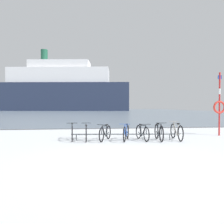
{
  "coord_description": "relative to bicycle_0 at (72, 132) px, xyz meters",
  "views": [
    {
      "loc": [
        -1.26,
        -6.57,
        1.55
      ],
      "look_at": [
        0.51,
        7.12,
        1.21
      ],
      "focal_mm": 38.82,
      "sensor_mm": 36.0,
      "label": 1
    }
  ],
  "objects": [
    {
      "name": "bike_rack",
      "position": [
        2.29,
        -0.37,
        -0.1
      ],
      "size": [
        4.67,
        0.52,
        0.31
      ],
      "color": "#4C5156",
      "rests_on": "ground"
    },
    {
      "name": "rescue_post",
      "position": [
        7.61,
        0.79,
        1.22
      ],
      "size": [
        0.69,
        0.1,
        3.31
      ],
      "color": "red",
      "rests_on": "ground"
    },
    {
      "name": "bicycle_5",
      "position": [
        3.88,
        -0.58,
        0.0
      ],
      "size": [
        0.46,
        1.68,
        0.83
      ],
      "color": "black",
      "rests_on": "ground"
    },
    {
      "name": "bicycle_6",
      "position": [
        4.75,
        -0.48,
        0.0
      ],
      "size": [
        0.46,
        1.79,
        0.83
      ],
      "color": "black",
      "rests_on": "ground"
    },
    {
      "name": "ferry_ship",
      "position": [
        -5.88,
        74.87,
        6.74
      ],
      "size": [
        46.39,
        19.46,
        21.18
      ],
      "color": "#232D47",
      "rests_on": "ground"
    },
    {
      "name": "bicycle_0",
      "position": [
        0.0,
        0.0,
        0.0
      ],
      "size": [
        0.46,
        1.76,
        0.82
      ],
      "color": "black",
      "rests_on": "ground"
    },
    {
      "name": "bicycle_2",
      "position": [
        1.48,
        -0.32,
        -0.03
      ],
      "size": [
        0.74,
        1.55,
        0.76
      ],
      "color": "black",
      "rests_on": "ground"
    },
    {
      "name": "ground",
      "position": [
        1.66,
        49.39,
        -0.41
      ],
      "size": [
        80.0,
        132.0,
        0.08
      ],
      "color": "silver"
    },
    {
      "name": "bicycle_1",
      "position": [
        0.63,
        -0.19,
        -0.02
      ],
      "size": [
        0.46,
        1.72,
        0.77
      ],
      "color": "black",
      "rests_on": "ground"
    },
    {
      "name": "bicycle_3",
      "position": [
        2.41,
        -0.4,
        -0.02
      ],
      "size": [
        0.66,
        1.68,
        0.78
      ],
      "color": "black",
      "rests_on": "ground"
    },
    {
      "name": "bicycle_4",
      "position": [
        3.15,
        -0.44,
        -0.02
      ],
      "size": [
        0.46,
        1.65,
        0.76
      ],
      "color": "black",
      "rests_on": "ground"
    }
  ]
}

